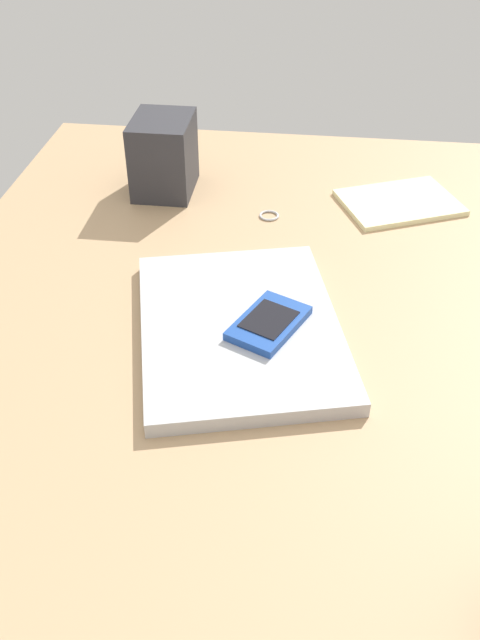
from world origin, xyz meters
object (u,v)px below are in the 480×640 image
laptop_closed (240,327)px  cell_phone_on_laptop (269,323)px  key_ring (269,216)px  notepad (399,202)px  desk_organizer (164,155)px

laptop_closed → cell_phone_on_laptop: size_ratio=2.63×
laptop_closed → key_ring: (-28.45, 0.96, -0.76)cm
cell_phone_on_laptop → key_ring: 29.31cm
cell_phone_on_laptop → notepad: (-35.36, 17.38, -2.04)cm
laptop_closed → notepad: size_ratio=1.77×
desk_organizer → notepad: 37.74cm
laptop_closed → key_ring: laptop_closed is taller
desk_organizer → notepad: desk_organizer is taller
desk_organizer → key_ring: bearing=68.9°
desk_organizer → cell_phone_on_laptop: bearing=29.2°
key_ring → laptop_closed: bearing=-1.9°
desk_organizer → key_ring: desk_organizer is taller
cell_phone_on_laptop → key_ring: (-29.11, -2.52, -2.26)cm
laptop_closed → cell_phone_on_laptop: (0.66, 3.48, 1.49)cm
cell_phone_on_laptop → desk_organizer: desk_organizer is taller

